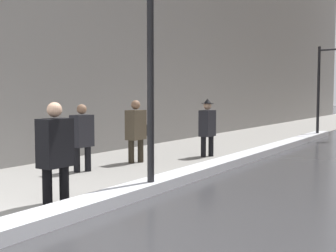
% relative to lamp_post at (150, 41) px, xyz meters
% --- Properties ---
extents(ground_plane, '(160.00, 160.00, 0.00)m').
position_rel_lamp_post_xyz_m(ground_plane, '(-0.22, -2.49, -2.62)').
color(ground_plane, '#38383A').
extents(sidewalk_slab, '(4.00, 80.00, 0.01)m').
position_rel_lamp_post_xyz_m(sidewalk_slab, '(-2.22, 12.51, -2.61)').
color(sidewalk_slab, gray).
rests_on(sidewalk_slab, ground).
extents(snow_bank_curb, '(0.51, 17.01, 0.19)m').
position_rel_lamp_post_xyz_m(snow_bank_curb, '(-0.07, 4.46, -2.52)').
color(snow_bank_curb, silver).
rests_on(snow_bank_curb, ground).
extents(lamp_post, '(0.28, 0.28, 4.30)m').
position_rel_lamp_post_xyz_m(lamp_post, '(0.00, 0.00, 0.00)').
color(lamp_post, black).
rests_on(lamp_post, ground).
extents(pedestrian_in_glasses, '(0.30, 0.51, 1.58)m').
position_rel_lamp_post_xyz_m(pedestrian_in_glasses, '(-0.72, -1.49, -1.74)').
color(pedestrian_in_glasses, black).
rests_on(pedestrian_in_glasses, ground).
extents(pedestrian_trailing, '(0.29, 0.49, 1.50)m').
position_rel_lamp_post_xyz_m(pedestrian_trailing, '(-2.41, 0.79, -1.78)').
color(pedestrian_trailing, black).
rests_on(pedestrian_trailing, ground).
extents(pedestrian_with_shoulder_bag, '(0.30, 0.72, 1.58)m').
position_rel_lamp_post_xyz_m(pedestrian_with_shoulder_bag, '(-2.20, 2.47, -1.74)').
color(pedestrian_with_shoulder_bag, '#2A241B').
rests_on(pedestrian_with_shoulder_bag, ground).
extents(pedestrian_in_fedora, '(0.35, 0.50, 1.62)m').
position_rel_lamp_post_xyz_m(pedestrian_in_fedora, '(-1.20, 4.39, -1.73)').
color(pedestrian_in_fedora, black).
rests_on(pedestrian_in_fedora, ground).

